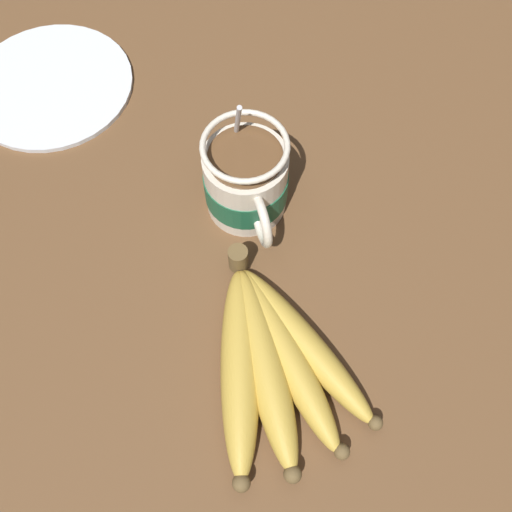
{
  "coord_description": "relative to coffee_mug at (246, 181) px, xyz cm",
  "views": [
    {
      "loc": [
        26.95,
        -8.98,
        57.37
      ],
      "look_at": [
        4.11,
        -2.19,
        8.24
      ],
      "focal_mm": 40.0,
      "sensor_mm": 36.0,
      "label": 1
    }
  ],
  "objects": [
    {
      "name": "banana_bunch",
      "position": [
        17.86,
        -2.78,
        -2.7
      ],
      "size": [
        22.45,
        15.99,
        4.1
      ],
      "color": "brown",
      "rests_on": "table"
    },
    {
      "name": "small_plate",
      "position": [
        -22.84,
        -18.32,
        -4.11
      ],
      "size": [
        19.91,
        19.91,
        0.6
      ],
      "color": "silver",
      "rests_on": "table"
    },
    {
      "name": "coffee_mug",
      "position": [
        0.0,
        0.0,
        0.0
      ],
      "size": [
        13.8,
        8.78,
        13.96
      ],
      "color": "beige",
      "rests_on": "table"
    },
    {
      "name": "table",
      "position": [
        4.45,
        0.7,
        -6.23
      ],
      "size": [
        98.53,
        98.53,
        3.64
      ],
      "color": "brown",
      "rests_on": "ground"
    }
  ]
}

